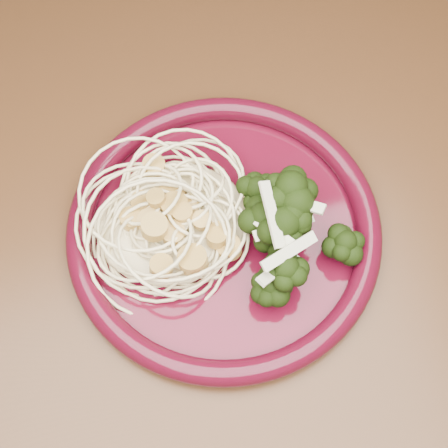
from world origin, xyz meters
TOP-DOWN VIEW (x-y plane):
  - dining_table at (0.00, 0.00)m, footprint 1.20×0.80m
  - dinner_plate at (0.05, -0.02)m, footprint 0.36×0.36m
  - spaghetti_pile at (0.01, -0.00)m, footprint 0.17×0.16m
  - scallop_cluster at (0.01, -0.00)m, footprint 0.16×0.16m
  - broccoli_pile at (0.10, -0.04)m, footprint 0.14×0.17m
  - onion_garnish at (0.10, -0.04)m, footprint 0.10×0.11m

SIDE VIEW (x-z plane):
  - dining_table at x=0.00m, z-range 0.28..1.03m
  - dinner_plate at x=0.05m, z-range 0.75..0.77m
  - spaghetti_pile at x=0.01m, z-range 0.76..0.79m
  - broccoli_pile at x=0.10m, z-range 0.76..0.81m
  - scallop_cluster at x=0.01m, z-range 0.79..0.83m
  - onion_garnish at x=0.10m, z-range 0.79..0.84m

